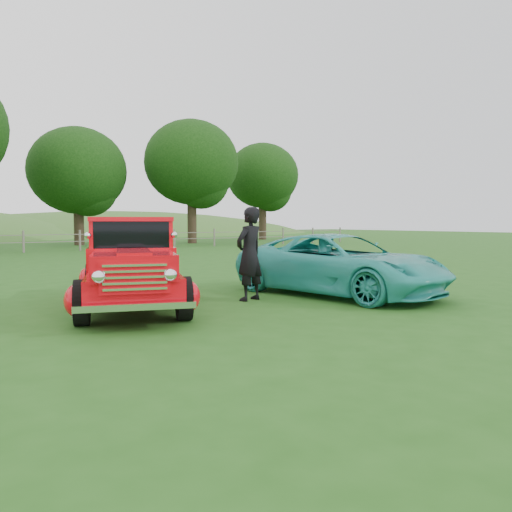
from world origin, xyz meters
TOP-DOWN VIEW (x-y plane):
  - ground at (0.00, 0.00)m, footprint 140.00×140.00m
  - fence_line at (0.00, 22.00)m, footprint 48.00×0.12m
  - tree_near_east at (5.00, 29.00)m, footprint 6.80×6.80m
  - tree_mid_east at (13.00, 27.00)m, footprint 7.20×7.20m
  - tree_far_east at (22.00, 30.00)m, footprint 6.60×6.60m
  - red_pickup at (-1.81, 2.12)m, footprint 3.43×5.28m
  - teal_sedan at (2.77, 0.98)m, footprint 3.12×5.38m
  - man at (0.59, 1.52)m, footprint 0.83×0.65m

SIDE VIEW (x-z plane):
  - ground at x=0.00m, z-range 0.00..0.00m
  - fence_line at x=0.00m, z-range 0.00..1.20m
  - teal_sedan at x=2.77m, z-range 0.00..1.41m
  - red_pickup at x=-1.81m, z-range -0.09..1.69m
  - man at x=0.59m, z-range 0.00..2.01m
  - tree_near_east at x=5.00m, z-range 1.08..9.41m
  - tree_far_east at x=22.00m, z-range 1.43..10.29m
  - tree_mid_east at x=13.00m, z-range 1.45..10.89m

